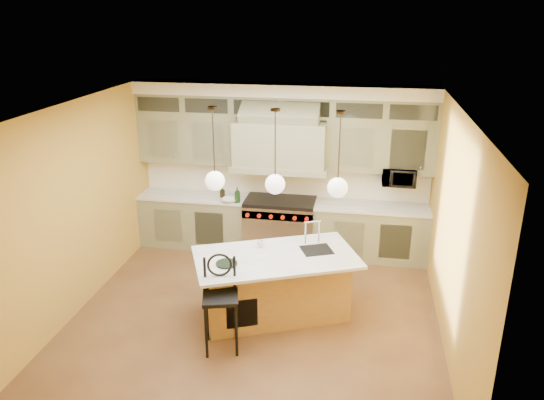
% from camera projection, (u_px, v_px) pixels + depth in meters
% --- Properties ---
extents(floor, '(5.00, 5.00, 0.00)m').
position_uv_depth(floor, '(255.00, 315.00, 7.41)').
color(floor, '#57321D').
rests_on(floor, ground).
extents(ceiling, '(5.00, 5.00, 0.00)m').
position_uv_depth(ceiling, '(253.00, 109.00, 6.42)').
color(ceiling, white).
rests_on(ceiling, wall_back).
extents(wall_back, '(5.00, 0.00, 5.00)m').
position_uv_depth(wall_back, '(284.00, 166.00, 9.23)').
color(wall_back, '#BB8F33').
rests_on(wall_back, ground).
extents(wall_front, '(5.00, 0.00, 5.00)m').
position_uv_depth(wall_front, '(195.00, 327.00, 4.60)').
color(wall_front, '#BB8F33').
rests_on(wall_front, ground).
extents(wall_left, '(0.00, 5.00, 5.00)m').
position_uv_depth(wall_left, '(77.00, 208.00, 7.32)').
color(wall_left, '#BB8F33').
rests_on(wall_left, ground).
extents(wall_right, '(0.00, 5.00, 5.00)m').
position_uv_depth(wall_right, '(453.00, 233.00, 6.51)').
color(wall_right, '#BB8F33').
rests_on(wall_right, ground).
extents(back_cabinetry, '(5.00, 0.77, 2.90)m').
position_uv_depth(back_cabinetry, '(281.00, 172.00, 8.99)').
color(back_cabinetry, gray).
rests_on(back_cabinetry, floor).
extents(range, '(1.20, 0.74, 0.96)m').
position_uv_depth(range, '(280.00, 225.00, 9.23)').
color(range, silver).
rests_on(range, floor).
extents(kitchen_island, '(2.44, 1.92, 1.35)m').
position_uv_depth(kitchen_island, '(275.00, 284.00, 7.30)').
color(kitchen_island, olive).
rests_on(kitchen_island, floor).
extents(counter_stool, '(0.53, 0.53, 1.23)m').
position_uv_depth(counter_stool, '(220.00, 297.00, 6.51)').
color(counter_stool, black).
rests_on(counter_stool, floor).
extents(microwave, '(0.54, 0.37, 0.30)m').
position_uv_depth(microwave, '(399.00, 176.00, 8.68)').
color(microwave, black).
rests_on(microwave, back_cabinetry).
extents(oil_bottle_a, '(0.11, 0.11, 0.27)m').
position_uv_depth(oil_bottle_a, '(237.00, 195.00, 8.94)').
color(oil_bottle_a, '#143314').
rests_on(oil_bottle_a, back_cabinetry).
extents(oil_bottle_b, '(0.09, 0.10, 0.18)m').
position_uv_depth(oil_bottle_b, '(222.00, 192.00, 9.22)').
color(oil_bottle_b, black).
rests_on(oil_bottle_b, back_cabinetry).
extents(fruit_bowl, '(0.28, 0.28, 0.06)m').
position_uv_depth(fruit_bowl, '(230.00, 200.00, 9.00)').
color(fruit_bowl, white).
rests_on(fruit_bowl, back_cabinetry).
extents(cup, '(0.11, 0.11, 0.10)m').
position_uv_depth(cup, '(260.00, 244.00, 7.35)').
color(cup, white).
rests_on(cup, kitchen_island).
extents(pendant_left, '(0.26, 0.26, 1.11)m').
position_uv_depth(pendant_left, '(215.00, 179.00, 6.93)').
color(pendant_left, '#2D2319').
rests_on(pendant_left, ceiling).
extents(pendant_center, '(0.26, 0.26, 1.11)m').
position_uv_depth(pendant_center, '(275.00, 182.00, 6.80)').
color(pendant_center, '#2D2319').
rests_on(pendant_center, ceiling).
extents(pendant_right, '(0.26, 0.26, 1.11)m').
position_uv_depth(pendant_right, '(338.00, 185.00, 6.67)').
color(pendant_right, '#2D2319').
rests_on(pendant_right, ceiling).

